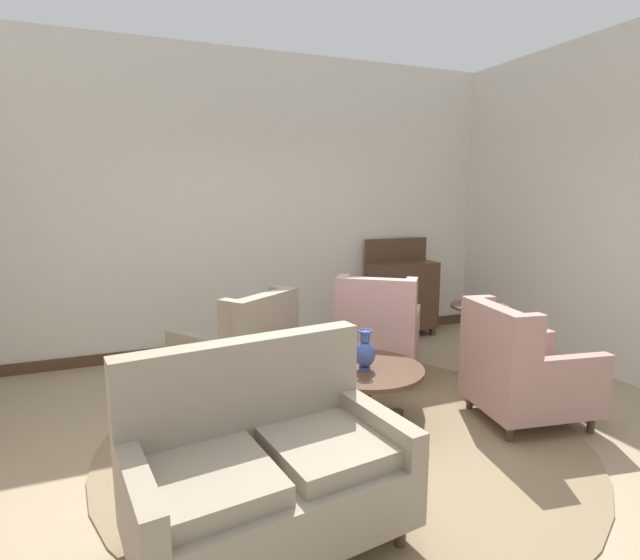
# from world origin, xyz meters

# --- Properties ---
(ground) EXTENTS (8.43, 8.43, 0.00)m
(ground) POSITION_xyz_m (0.00, 0.00, 0.00)
(ground) COLOR #9E896B
(wall_back) EXTENTS (6.18, 0.08, 3.38)m
(wall_back) POSITION_xyz_m (0.00, 2.73, 1.69)
(wall_back) COLOR silver
(wall_back) RESTS_ON ground
(wall_right) EXTENTS (0.08, 3.82, 3.38)m
(wall_right) POSITION_xyz_m (3.01, 0.82, 1.69)
(wall_right) COLOR silver
(wall_right) RESTS_ON ground
(baseboard_back) EXTENTS (6.02, 0.03, 0.12)m
(baseboard_back) POSITION_xyz_m (0.00, 2.67, 0.06)
(baseboard_back) COLOR #4C3323
(baseboard_back) RESTS_ON ground
(area_rug) EXTENTS (3.59, 3.59, 0.01)m
(area_rug) POSITION_xyz_m (0.00, 0.30, 0.01)
(area_rug) COLOR #847051
(area_rug) RESTS_ON ground
(coffee_table) EXTENTS (0.90, 0.90, 0.49)m
(coffee_table) POSITION_xyz_m (0.20, 0.35, 0.40)
(coffee_table) COLOR #4C3323
(coffee_table) RESTS_ON ground
(porcelain_vase) EXTENTS (0.16, 0.16, 0.31)m
(porcelain_vase) POSITION_xyz_m (0.17, 0.30, 0.63)
(porcelain_vase) COLOR #384C93
(porcelain_vase) RESTS_ON coffee_table
(settee) EXTENTS (1.47, 0.97, 1.04)m
(settee) POSITION_xyz_m (-0.88, -0.64, 0.43)
(settee) COLOR gray
(settee) RESTS_ON ground
(armchair_near_window) EXTENTS (1.14, 1.17, 0.99)m
(armchair_near_window) POSITION_xyz_m (-0.56, 1.23, 0.42)
(armchair_near_window) COLOR gray
(armchair_near_window) RESTS_ON ground
(armchair_near_sideboard) EXTENTS (0.97, 0.87, 0.97)m
(armchair_near_sideboard) POSITION_xyz_m (1.39, -0.04, 0.42)
(armchair_near_sideboard) COLOR tan
(armchair_near_sideboard) RESTS_ON ground
(armchair_back_corner) EXTENTS (1.11, 1.13, 1.05)m
(armchair_back_corner) POSITION_xyz_m (0.80, 1.23, 0.44)
(armchair_back_corner) COLOR tan
(armchair_back_corner) RESTS_ON ground
(side_table) EXTENTS (0.56, 0.56, 0.73)m
(side_table) POSITION_xyz_m (1.74, 0.89, 0.45)
(side_table) COLOR #4C3323
(side_table) RESTS_ON ground
(sideboard) EXTENTS (0.89, 0.37, 1.25)m
(sideboard) POSITION_xyz_m (1.80, 2.43, 0.54)
(sideboard) COLOR #4C3323
(sideboard) RESTS_ON ground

